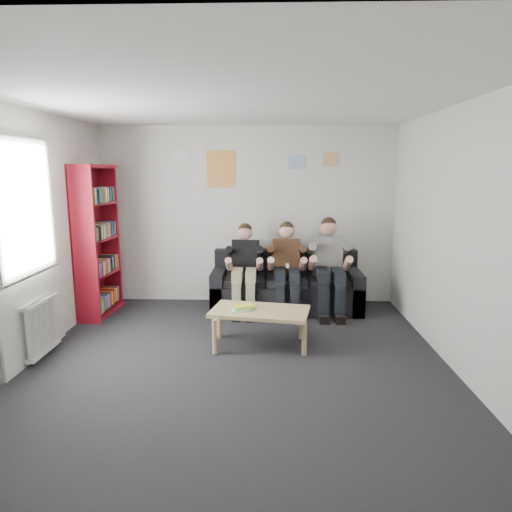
{
  "coord_description": "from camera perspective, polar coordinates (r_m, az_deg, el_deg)",
  "views": [
    {
      "loc": [
        0.34,
        -4.49,
        2.04
      ],
      "look_at": [
        0.17,
        1.3,
        0.94
      ],
      "focal_mm": 32.0,
      "sensor_mm": 36.0,
      "label": 1
    }
  ],
  "objects": [
    {
      "name": "window",
      "position": [
        5.44,
        -26.46,
        -1.1
      ],
      "size": [
        0.05,
        1.3,
        2.36
      ],
      "color": "white",
      "rests_on": "room_shell"
    },
    {
      "name": "person_middle",
      "position": [
        6.54,
        3.86,
        -1.56
      ],
      "size": [
        0.4,
        0.85,
        1.31
      ],
      "rotation": [
        0.0,
        0.0,
        -0.08
      ],
      "color": "#452A17",
      "rests_on": "sofa"
    },
    {
      "name": "poster_sign",
      "position": [
        7.11,
        -9.39,
        12.28
      ],
      "size": [
        0.2,
        0.01,
        0.14
      ],
      "primitive_type": "cube",
      "color": "white",
      "rests_on": "room_shell"
    },
    {
      "name": "poster_large",
      "position": [
        7.02,
        -4.44,
        10.78
      ],
      "size": [
        0.42,
        0.01,
        0.55
      ],
      "primitive_type": "cube",
      "color": "gold",
      "rests_on": "room_shell"
    },
    {
      "name": "sofa",
      "position": [
        6.81,
        3.76,
        -4.08
      ],
      "size": [
        2.17,
        0.89,
        0.84
      ],
      "color": "black",
      "rests_on": "ground"
    },
    {
      "name": "bookshelf",
      "position": [
        6.77,
        -19.14,
        1.78
      ],
      "size": [
        0.32,
        0.95,
        2.11
      ],
      "rotation": [
        0.0,
        0.0,
        -0.08
      ],
      "color": "maroon",
      "rests_on": "ground"
    },
    {
      "name": "radiator",
      "position": [
        5.57,
        -25.2,
        -7.96
      ],
      "size": [
        0.1,
        0.64,
        0.6
      ],
      "color": "silver",
      "rests_on": "ground"
    },
    {
      "name": "poster_pink",
      "position": [
        7.04,
        9.31,
        11.89
      ],
      "size": [
        0.22,
        0.01,
        0.18
      ],
      "primitive_type": "cube",
      "color": "#C83E7E",
      "rests_on": "room_shell"
    },
    {
      "name": "person_left",
      "position": [
        6.55,
        -1.43,
        -1.61
      ],
      "size": [
        0.38,
        0.82,
        1.28
      ],
      "rotation": [
        0.0,
        0.0,
        -0.08
      ],
      "color": "black",
      "rests_on": "sofa"
    },
    {
      "name": "coffee_table",
      "position": [
        5.33,
        0.49,
        -7.26
      ],
      "size": [
        1.11,
        0.61,
        0.45
      ],
      "rotation": [
        0.0,
        0.0,
        -0.18
      ],
      "color": "tan",
      "rests_on": "ground"
    },
    {
      "name": "person_right",
      "position": [
        6.58,
        9.13,
        -1.37
      ],
      "size": [
        0.43,
        0.92,
        1.37
      ],
      "rotation": [
        0.0,
        0.0,
        -0.11
      ],
      "color": "silver",
      "rests_on": "sofa"
    },
    {
      "name": "game_cases",
      "position": [
        5.3,
        -1.7,
        -6.51
      ],
      "size": [
        0.25,
        0.22,
        0.05
      ],
      "rotation": [
        0.0,
        0.0,
        0.24
      ],
      "color": "silver",
      "rests_on": "coffee_table"
    },
    {
      "name": "poster_blue",
      "position": [
        6.99,
        5.15,
        11.59
      ],
      "size": [
        0.25,
        0.01,
        0.2
      ],
      "primitive_type": "cube",
      "color": "#3E78D3",
      "rests_on": "room_shell"
    },
    {
      "name": "room_shell",
      "position": [
        4.56,
        -2.61,
        2.03
      ],
      "size": [
        5.0,
        5.0,
        5.0
      ],
      "color": "black",
      "rests_on": "ground"
    }
  ]
}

